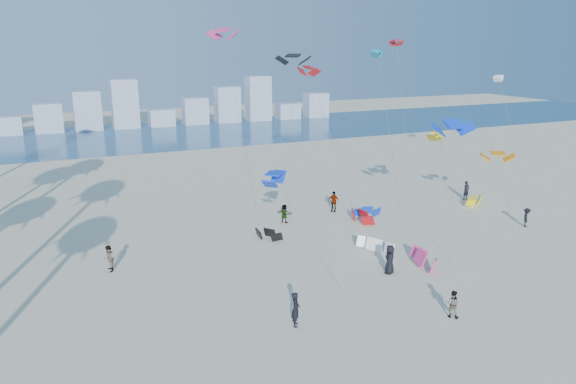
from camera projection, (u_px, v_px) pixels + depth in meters
name	position (u px, v px, depth m)	size (l,w,h in m)	color
ocean	(127.00, 137.00, 86.41)	(220.00, 220.00, 0.00)	navy
kitesurfer_near	(296.00, 309.00, 28.25)	(0.68, 0.45, 1.88)	black
kitesurfer_mid	(453.00, 304.00, 29.20)	(0.75, 0.58, 1.53)	gray
kitesurfers_far	(347.00, 224.00, 41.95)	(33.45, 14.34, 1.90)	black
grounded_kites	(384.00, 231.00, 41.63)	(22.83, 13.52, 1.02)	black
flying_kites	(368.00, 88.00, 45.50)	(31.91, 30.66, 15.91)	#0C35D6
distant_skyline	(110.00, 111.00, 93.96)	(85.00, 3.00, 8.40)	#9EADBF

